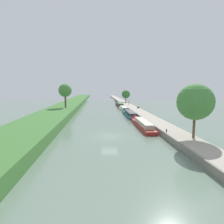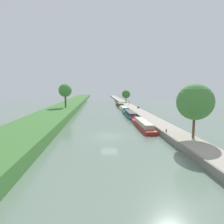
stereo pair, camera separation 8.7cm
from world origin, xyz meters
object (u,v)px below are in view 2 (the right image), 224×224
object	(u,v)px
person_walking	(129,102)
narrowboat_cream	(124,109)
narrowboat_red	(142,124)
mooring_bollard_near	(166,130)
park_bench	(138,107)
narrowboat_teal	(129,114)
narrowboat_maroon	(119,105)
mooring_bollard_far	(121,102)

from	to	relation	value
person_walking	narrowboat_cream	bearing A→B (deg)	-106.76
narrowboat_red	narrowboat_cream	bearing A→B (deg)	89.85
mooring_bollard_near	park_bench	distance (m)	33.86
narrowboat_cream	narrowboat_teal	bearing A→B (deg)	-90.29
narrowboat_teal	narrowboat_maroon	xyz separation A→B (m)	(0.27, 27.08, 0.01)
narrowboat_maroon	mooring_bollard_far	world-z (taller)	narrowboat_maroon
narrowboat_red	narrowboat_maroon	size ratio (longest dim) A/B	0.92
narrowboat_teal	narrowboat_cream	world-z (taller)	narrowboat_teal
narrowboat_maroon	person_walking	size ratio (longest dim) A/B	9.41
person_walking	park_bench	size ratio (longest dim) A/B	1.11
person_walking	park_bench	bearing A→B (deg)	-87.81
narrowboat_cream	person_walking	world-z (taller)	person_walking
narrowboat_cream	person_walking	bearing A→B (deg)	73.24
mooring_bollard_far	park_bench	bearing A→B (deg)	-83.38
narrowboat_red	mooring_bollard_near	world-z (taller)	narrowboat_red
person_walking	mooring_bollard_far	size ratio (longest dim) A/B	3.69
narrowboat_teal	mooring_bollard_near	world-z (taller)	narrowboat_teal
narrowboat_teal	narrowboat_maroon	distance (m)	27.08
narrowboat_maroon	mooring_bollard_near	bearing A→B (deg)	-88.12
narrowboat_cream	mooring_bollard_near	bearing A→B (deg)	-87.01
narrowboat_maroon	park_bench	distance (m)	16.84
mooring_bollard_far	person_walking	bearing A→B (deg)	-75.87
narrowboat_cream	narrowboat_red	bearing A→B (deg)	-90.15
mooring_bollard_near	park_bench	xyz separation A→B (m)	(2.76, 33.75, 0.12)
narrowboat_red	narrowboat_maroon	world-z (taller)	narrowboat_red
narrowboat_red	narrowboat_teal	size ratio (longest dim) A/B	1.02
mooring_bollard_near	mooring_bollard_far	distance (m)	57.53
person_walking	park_bench	xyz separation A→B (m)	(0.58, -15.11, -0.53)
person_walking	mooring_bollard_near	xyz separation A→B (m)	(-2.18, -48.86, -0.65)
narrowboat_teal	mooring_bollard_near	distance (m)	22.99
person_walking	narrowboat_red	bearing A→B (deg)	-95.75
person_walking	mooring_bollard_far	world-z (taller)	person_walking
person_walking	park_bench	distance (m)	15.13
narrowboat_teal	mooring_bollard_near	xyz separation A→B (m)	(1.91, -22.91, 0.54)
narrowboat_red	mooring_bollard_far	world-z (taller)	narrowboat_red
narrowboat_red	mooring_bollard_near	size ratio (longest dim) A/B	32.00
narrowboat_maroon	person_walking	world-z (taller)	person_walking
narrowboat_teal	mooring_bollard_far	bearing A→B (deg)	86.84
narrowboat_teal	narrowboat_cream	xyz separation A→B (m)	(0.06, 12.56, -0.03)
narrowboat_red	person_walking	bearing A→B (deg)	84.25
mooring_bollard_near	narrowboat_red	bearing A→B (deg)	103.39
park_bench	narrowboat_teal	bearing A→B (deg)	-113.33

